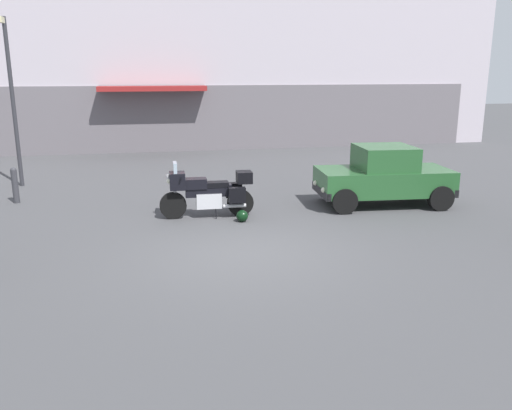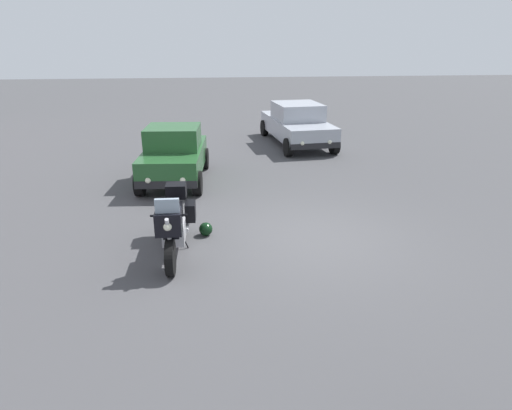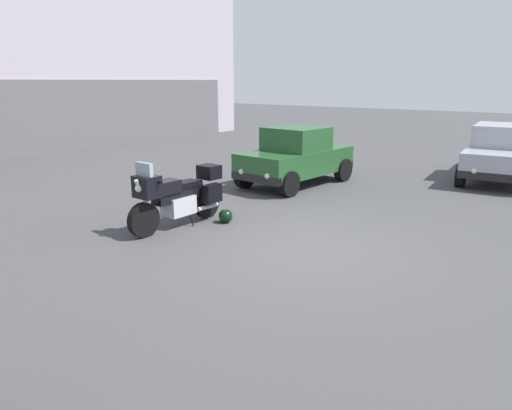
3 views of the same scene
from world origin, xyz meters
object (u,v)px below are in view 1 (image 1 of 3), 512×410
(car_compact_side, at_px, (383,176))
(streetlamp_curbside, at_px, (10,86))
(helmet, at_px, (242,216))
(bollard_curbside, at_px, (15,184))
(motorcycle, at_px, (209,192))

(car_compact_side, relative_size, streetlamp_curbside, 0.72)
(helmet, distance_m, bollard_curbside, 6.36)
(helmet, bearing_deg, streetlamp_curbside, 139.15)
(motorcycle, relative_size, streetlamp_curbside, 0.46)
(motorcycle, bearing_deg, helmet, 142.02)
(motorcycle, height_order, helmet, motorcycle)
(motorcycle, bearing_deg, car_compact_side, -175.50)
(bollard_curbside, bearing_deg, motorcycle, -26.47)
(motorcycle, distance_m, car_compact_side, 4.62)
(streetlamp_curbside, distance_m, bollard_curbside, 3.27)
(motorcycle, height_order, car_compact_side, car_compact_side)
(motorcycle, xyz_separation_m, car_compact_side, (4.61, 0.26, 0.15))
(motorcycle, relative_size, car_compact_side, 0.64)
(helmet, xyz_separation_m, streetlamp_curbside, (-5.91, 5.11, 2.85))
(helmet, bearing_deg, motorcycle, 140.70)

